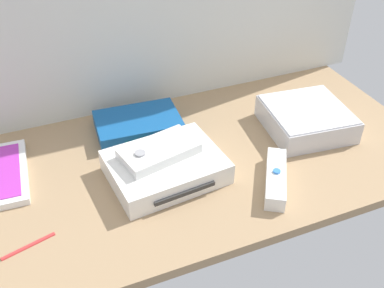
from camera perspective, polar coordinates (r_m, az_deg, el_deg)
The scene contains 7 objects.
ground_plane at distance 92.25cm, azimuth 0.00°, elevation -2.48°, with size 100.00×48.00×2.00cm, color #9E7F5B.
game_console at distance 86.55cm, azimuth -3.34°, elevation -2.92°, with size 22.42×17.99×4.40cm.
mini_computer at distance 102.06cm, azimuth 14.18°, elevation 3.13°, with size 18.73×18.73×5.30cm.
network_router at distance 99.44cm, azimuth -6.79°, elevation 2.47°, with size 18.78×13.26×3.40cm.
remote_wand at distance 86.49cm, azimuth 10.50°, elevation -4.24°, with size 10.83×14.49×3.40cm.
remote_classic_pad at distance 85.36cm, azimuth -4.19°, elevation -0.86°, with size 15.80×10.95×2.40cm.
stylus_pen at distance 79.83cm, azimuth -19.92°, elevation -11.87°, with size 0.70×0.70×9.00cm, color red.
Camera 1 is at (-26.99, -65.84, 57.71)cm, focal length 42.35 mm.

